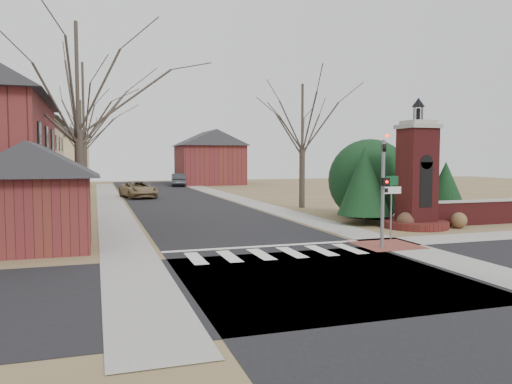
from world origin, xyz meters
name	(u,v)px	position (x,y,z in m)	size (l,w,h in m)	color
ground	(284,258)	(0.00, 0.00, 0.00)	(120.00, 120.00, 0.00)	brown
main_street	(181,203)	(0.00, 22.00, 0.01)	(8.00, 70.00, 0.01)	black
cross_street	(321,277)	(0.00, -3.00, 0.01)	(120.00, 8.00, 0.01)	black
crosswalk_zone	(277,253)	(0.00, 0.80, 0.01)	(8.00, 2.20, 0.02)	silver
stop_bar	(263,246)	(0.00, 2.30, 0.01)	(8.00, 0.35, 0.02)	silver
sidewalk_right_main	(246,201)	(5.20, 22.00, 0.01)	(2.00, 60.00, 0.02)	gray
sidewalk_left	(111,205)	(-5.20, 22.00, 0.01)	(2.00, 60.00, 0.02)	gray
curb_apron	(387,245)	(4.80, 1.00, 0.01)	(2.40, 2.40, 0.02)	brown
traffic_signal_pole	(383,182)	(4.30, 0.57, 2.59)	(0.28, 0.41, 4.50)	slate
sign_post	(391,195)	(5.59, 1.99, 1.95)	(0.90, 0.07, 2.75)	slate
brick_gate_monument	(417,185)	(9.00, 4.99, 2.17)	(3.20, 3.20, 6.47)	maroon
brick_garden_wall	(488,212)	(13.50, 5.00, 0.66)	(7.50, 0.50, 1.30)	maroon
garage_left	(34,191)	(-8.52, 4.49, 2.24)	(4.80, 4.80, 4.29)	maroon
house_distant_left	(44,151)	(-12.01, 48.00, 4.25)	(10.80, 8.80, 8.53)	#CCBA88
house_distant_right	(209,156)	(7.99, 47.99, 3.65)	(8.80, 8.80, 7.30)	maroon
evergreen_near	(364,181)	(7.20, 7.00, 2.30)	(2.80, 2.80, 4.10)	#473D33
evergreen_mid	(405,174)	(10.50, 8.20, 2.60)	(3.40, 3.40, 4.70)	#473D33
evergreen_far	(445,186)	(12.50, 7.20, 1.90)	(2.40, 2.40, 3.30)	#473D33
evergreen_mass	(370,177)	(9.00, 9.50, 2.40)	(4.80, 4.80, 4.80)	black
bare_tree_0	(77,69)	(-7.00, 9.00, 7.70)	(8.05, 8.05, 11.15)	#473D33
bare_tree_1	(83,94)	(-7.00, 22.00, 8.03)	(8.40, 8.40, 11.64)	#473D33
bare_tree_2	(81,121)	(-7.50, 35.00, 7.03)	(7.35, 7.35, 10.19)	#473D33
bare_tree_3	(302,112)	(7.50, 16.00, 6.69)	(7.00, 7.00, 9.70)	#473D33
pickup_truck	(138,189)	(-2.72, 28.29, 0.73)	(2.42, 5.25, 1.46)	olive
distant_car	(178,180)	(3.40, 44.76, 0.77)	(1.63, 4.68, 1.54)	#35393D
dry_shrub_left	(406,221)	(8.13, 4.60, 0.43)	(0.86, 0.86, 0.86)	#4E3223
dry_shrub_right	(459,220)	(10.91, 4.16, 0.40)	(0.79, 0.79, 0.79)	brown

